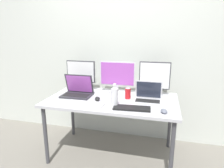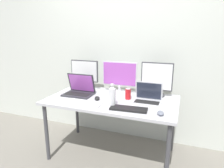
{
  "view_description": "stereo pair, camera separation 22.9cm",
  "coord_description": "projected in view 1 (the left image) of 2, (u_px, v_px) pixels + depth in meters",
  "views": [
    {
      "loc": [
        0.55,
        -2.15,
        1.51
      ],
      "look_at": [
        0.0,
        0.0,
        0.92
      ],
      "focal_mm": 32.0,
      "sensor_mm": 36.0,
      "label": 1
    },
    {
      "loc": [
        0.77,
        -2.08,
        1.51
      ],
      "look_at": [
        0.0,
        0.0,
        0.92
      ],
      "focal_mm": 32.0,
      "sensor_mm": 36.0,
      "label": 2
    }
  ],
  "objects": [
    {
      "name": "ground_plane",
      "position": [
        112.0,
        154.0,
        2.53
      ],
      "size": [
        16.0,
        16.0,
        0.0
      ],
      "primitive_type": "plane",
      "color": "gray"
    },
    {
      "name": "wall_back",
      "position": [
        123.0,
        47.0,
        2.75
      ],
      "size": [
        7.0,
        0.08,
        2.6
      ],
      "primitive_type": "cube",
      "color": "silver",
      "rests_on": "ground"
    },
    {
      "name": "work_desk",
      "position": [
        112.0,
        104.0,
        2.36
      ],
      "size": [
        1.5,
        0.83,
        0.74
      ],
      "color": "#424247",
      "rests_on": "ground"
    },
    {
      "name": "monitor_left",
      "position": [
        81.0,
        74.0,
        2.68
      ],
      "size": [
        0.39,
        0.19,
        0.39
      ],
      "color": "#38383D",
      "rests_on": "work_desk"
    },
    {
      "name": "monitor_center",
      "position": [
        117.0,
        76.0,
        2.55
      ],
      "size": [
        0.45,
        0.21,
        0.4
      ],
      "color": "silver",
      "rests_on": "work_desk"
    },
    {
      "name": "monitor_right",
      "position": [
        154.0,
        78.0,
        2.46
      ],
      "size": [
        0.38,
        0.22,
        0.41
      ],
      "color": "#38383D",
      "rests_on": "work_desk"
    },
    {
      "name": "laptop_silver",
      "position": [
        78.0,
        91.0,
        2.45
      ],
      "size": [
        0.36,
        0.25,
        0.26
      ],
      "color": "#2D2D33",
      "rests_on": "work_desk"
    },
    {
      "name": "laptop_secondary",
      "position": [
        148.0,
        97.0,
        2.24
      ],
      "size": [
        0.3,
        0.21,
        0.23
      ],
      "color": "silver",
      "rests_on": "work_desk"
    },
    {
      "name": "keyboard_main",
      "position": [
        132.0,
        108.0,
        2.03
      ],
      "size": [
        0.38,
        0.16,
        0.02
      ],
      "primitive_type": "cube",
      "rotation": [
        0.0,
        0.0,
        0.07
      ],
      "color": "black",
      "rests_on": "work_desk"
    },
    {
      "name": "keyboard_aux",
      "position": [
        86.0,
        104.0,
        2.15
      ],
      "size": [
        0.4,
        0.14,
        0.02
      ],
      "primitive_type": "cube",
      "rotation": [
        0.0,
        0.0,
        -0.01
      ],
      "color": "white",
      "rests_on": "work_desk"
    },
    {
      "name": "mouse_by_keyboard",
      "position": [
        97.0,
        99.0,
        2.29
      ],
      "size": [
        0.09,
        0.12,
        0.04
      ],
      "primitive_type": "ellipsoid",
      "rotation": [
        0.0,
        0.0,
        0.33
      ],
      "color": "black",
      "rests_on": "work_desk"
    },
    {
      "name": "mouse_by_laptop",
      "position": [
        164.0,
        111.0,
        1.94
      ],
      "size": [
        0.08,
        0.11,
        0.03
      ],
      "primitive_type": "ellipsoid",
      "rotation": [
        0.0,
        0.0,
        0.19
      ],
      "color": "slate",
      "rests_on": "work_desk"
    },
    {
      "name": "water_bottle",
      "position": [
        115.0,
        96.0,
        2.08
      ],
      "size": [
        0.07,
        0.07,
        0.24
      ],
      "color": "silver",
      "rests_on": "work_desk"
    },
    {
      "name": "soda_can_near_keyboard",
      "position": [
        128.0,
        93.0,
        2.34
      ],
      "size": [
        0.07,
        0.07,
        0.13
      ],
      "color": "red",
      "rests_on": "work_desk"
    }
  ]
}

